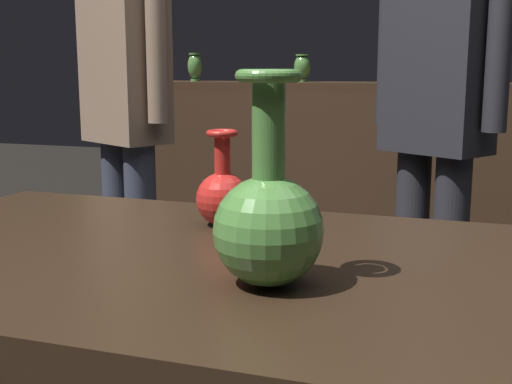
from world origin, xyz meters
TOP-DOWN VIEW (x-y plane):
  - back_display_shelf at (0.00, 2.20)m, footprint 2.60×0.40m
  - vase_centerpiece at (0.06, -0.10)m, footprint 0.13×0.13m
  - vase_tall_behind at (-0.10, 0.17)m, footprint 0.09×0.09m
  - shelf_vase_far_left at (-1.04, 2.19)m, footprint 0.07×0.07m
  - shelf_vase_left at (-0.52, 2.25)m, footprint 0.08×0.08m
  - shelf_vase_center at (0.00, 2.22)m, footprint 0.07×0.07m
  - visitor_near_left at (-0.89, 1.25)m, footprint 0.42×0.31m
  - visitor_center_back at (0.15, 1.34)m, footprint 0.41×0.32m

SIDE VIEW (x-z plane):
  - back_display_shelf at x=0.00m, z-range 0.00..0.99m
  - vase_tall_behind at x=-0.10m, z-range 0.77..0.93m
  - vase_centerpiece at x=0.06m, z-range 0.75..1.00m
  - visitor_center_back at x=0.15m, z-range 0.14..1.74m
  - visitor_near_left at x=-0.89m, z-range 0.14..1.76m
  - shelf_vase_left at x=-0.52m, z-range 1.00..1.12m
  - shelf_vase_far_left at x=-1.04m, z-range 1.00..1.13m
  - shelf_vase_center at x=0.00m, z-range 1.00..1.13m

